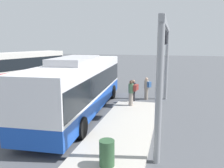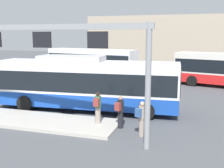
{
  "view_description": "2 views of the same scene",
  "coord_description": "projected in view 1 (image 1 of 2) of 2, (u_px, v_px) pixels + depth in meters",
  "views": [
    {
      "loc": [
        -12.59,
        -5.23,
        4.33
      ],
      "look_at": [
        3.61,
        -0.99,
        1.19
      ],
      "focal_mm": 36.9,
      "sensor_mm": 36.0,
      "label": 1
    },
    {
      "loc": [
        6.53,
        -15.5,
        4.66
      ],
      "look_at": [
        1.77,
        -0.0,
        1.77
      ],
      "focal_mm": 43.33,
      "sensor_mm": 36.0,
      "label": 2
    }
  ],
  "objects": [
    {
      "name": "ground_plane",
      "position": [
        81.0,
        113.0,
        14.07
      ],
      "size": [
        120.0,
        120.0,
        0.0
      ],
      "primitive_type": "plane",
      "color": "#4C4F54"
    },
    {
      "name": "platform_curb",
      "position": [
        124.0,
        129.0,
        11.33
      ],
      "size": [
        10.0,
        2.8,
        0.16
      ],
      "primitive_type": "cube",
      "color": "#B2ADA3",
      "rests_on": "ground"
    },
    {
      "name": "bus_main",
      "position": [
        81.0,
        84.0,
        13.73
      ],
      "size": [
        11.73,
        3.28,
        3.46
      ],
      "rotation": [
        0.0,
        0.0,
        0.07
      ],
      "color": "#1947AD",
      "rests_on": "ground"
    },
    {
      "name": "bus_background_right",
      "position": [
        24.0,
        64.0,
        25.82
      ],
      "size": [
        10.41,
        5.23,
        3.1
      ],
      "rotation": [
        0.0,
        0.0,
        2.86
      ],
      "color": "red",
      "rests_on": "ground"
    },
    {
      "name": "person_boarding",
      "position": [
        147.0,
        88.0,
        17.11
      ],
      "size": [
        0.54,
        0.61,
        1.67
      ],
      "rotation": [
        0.0,
        0.0,
        1.01
      ],
      "color": "gray",
      "rests_on": "ground"
    },
    {
      "name": "person_waiting_near",
      "position": [
        131.0,
        92.0,
        14.94
      ],
      "size": [
        0.35,
        0.53,
        1.67
      ],
      "rotation": [
        0.0,
        0.0,
        1.6
      ],
      "color": "gray",
      "rests_on": "platform_curb"
    },
    {
      "name": "person_waiting_mid",
      "position": [
        134.0,
        91.0,
        16.12
      ],
      "size": [
        0.45,
        0.59,
        1.67
      ],
      "rotation": [
        0.0,
        0.0,
        1.28
      ],
      "color": "black",
      "rests_on": "ground"
    },
    {
      "name": "platform_sign_gantry",
      "position": [
        165.0,
        51.0,
        12.18
      ],
      "size": [
        9.93,
        0.24,
        5.2
      ],
      "color": "gray",
      "rests_on": "ground"
    },
    {
      "name": "trash_bin",
      "position": [
        107.0,
        153.0,
        7.75
      ],
      "size": [
        0.52,
        0.52,
        0.9
      ],
      "primitive_type": "cylinder",
      "color": "#2D5133",
      "rests_on": "platform_curb"
    }
  ]
}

